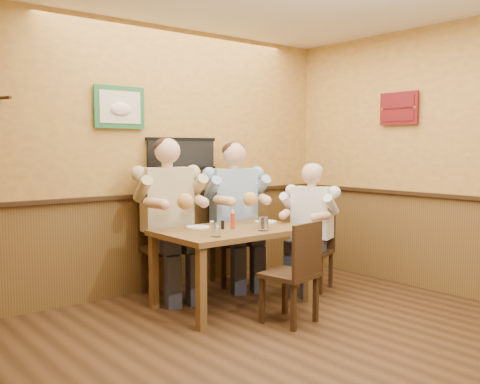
# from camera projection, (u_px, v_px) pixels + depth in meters

# --- Properties ---
(room) EXTENTS (5.02, 5.03, 2.81)m
(room) POSITION_uv_depth(u_px,v_px,m) (311.00, 124.00, 3.77)
(room) COLOR black
(room) RESTS_ON ground
(dining_table) EXTENTS (1.40, 0.90, 0.75)m
(dining_table) POSITION_uv_depth(u_px,v_px,m) (233.00, 238.00, 5.10)
(dining_table) COLOR brown
(dining_table) RESTS_ON ground
(chair_back_left) EXTENTS (0.55, 0.55, 1.02)m
(chair_back_left) POSITION_uv_depth(u_px,v_px,m) (167.00, 247.00, 5.47)
(chair_back_left) COLOR #311F0F
(chair_back_left) RESTS_ON ground
(chair_back_right) EXTENTS (0.57, 0.57, 0.99)m
(chair_back_right) POSITION_uv_depth(u_px,v_px,m) (234.00, 240.00, 5.95)
(chair_back_right) COLOR #311F0F
(chair_back_right) RESTS_ON ground
(chair_right_end) EXTENTS (0.51, 0.51, 0.85)m
(chair_right_end) POSITION_uv_depth(u_px,v_px,m) (312.00, 250.00, 5.72)
(chair_right_end) COLOR #311F0F
(chair_right_end) RESTS_ON ground
(chair_near_side) EXTENTS (0.48, 0.48, 0.89)m
(chair_near_side) POSITION_uv_depth(u_px,v_px,m) (289.00, 272.00, 4.62)
(chair_near_side) COLOR #311F0F
(chair_near_side) RESTS_ON ground
(diner_tan_shirt) EXTENTS (0.78, 0.78, 1.45)m
(diner_tan_shirt) POSITION_uv_depth(u_px,v_px,m) (167.00, 225.00, 5.45)
(diner_tan_shirt) COLOR #CCBC8C
(diner_tan_shirt) RESTS_ON ground
(diner_blue_polo) EXTENTS (0.82, 0.82, 1.42)m
(diner_blue_polo) POSITION_uv_depth(u_px,v_px,m) (234.00, 221.00, 5.93)
(diner_blue_polo) COLOR #83A2C5
(diner_blue_polo) RESTS_ON ground
(diner_white_elder) EXTENTS (0.73, 0.73, 1.22)m
(diner_white_elder) POSITION_uv_depth(u_px,v_px,m) (312.00, 233.00, 5.71)
(diner_white_elder) COLOR silver
(diner_white_elder) RESTS_ON ground
(water_glass_left) EXTENTS (0.08, 0.08, 0.12)m
(water_glass_left) POSITION_uv_depth(u_px,v_px,m) (216.00, 230.00, 4.62)
(water_glass_left) COLOR silver
(water_glass_left) RESTS_ON dining_table
(water_glass_mid) EXTENTS (0.09, 0.09, 0.13)m
(water_glass_mid) POSITION_uv_depth(u_px,v_px,m) (263.00, 224.00, 4.95)
(water_glass_mid) COLOR white
(water_glass_mid) RESTS_ON dining_table
(cola_tumbler) EXTENTS (0.09, 0.09, 0.11)m
(cola_tumbler) POSITION_uv_depth(u_px,v_px,m) (264.00, 222.00, 5.14)
(cola_tumbler) COLOR black
(cola_tumbler) RESTS_ON dining_table
(hot_sauce_bottle) EXTENTS (0.05, 0.05, 0.17)m
(hot_sauce_bottle) POSITION_uv_depth(u_px,v_px,m) (233.00, 220.00, 5.07)
(hot_sauce_bottle) COLOR red
(hot_sauce_bottle) RESTS_ON dining_table
(salt_shaker) EXTENTS (0.04, 0.04, 0.09)m
(salt_shaker) POSITION_uv_depth(u_px,v_px,m) (212.00, 226.00, 4.95)
(salt_shaker) COLOR white
(salt_shaker) RESTS_ON dining_table
(pepper_shaker) EXTENTS (0.04, 0.04, 0.08)m
(pepper_shaker) POSITION_uv_depth(u_px,v_px,m) (223.00, 225.00, 5.05)
(pepper_shaker) COLOR black
(pepper_shaker) RESTS_ON dining_table
(plate_far_left) EXTENTS (0.28, 0.28, 0.02)m
(plate_far_left) POSITION_uv_depth(u_px,v_px,m) (198.00, 227.00, 5.14)
(plate_far_left) COLOR white
(plate_far_left) RESTS_ON dining_table
(plate_far_right) EXTENTS (0.27, 0.27, 0.02)m
(plate_far_right) POSITION_uv_depth(u_px,v_px,m) (266.00, 221.00, 5.52)
(plate_far_right) COLOR white
(plate_far_right) RESTS_ON dining_table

